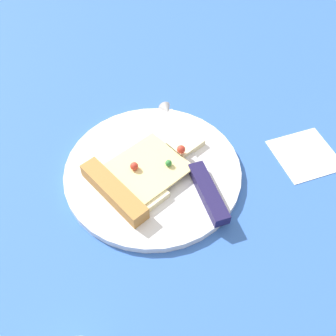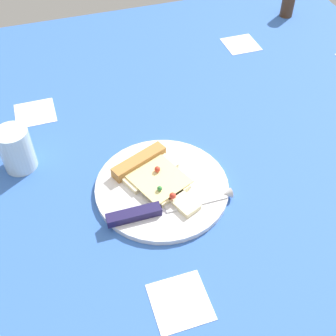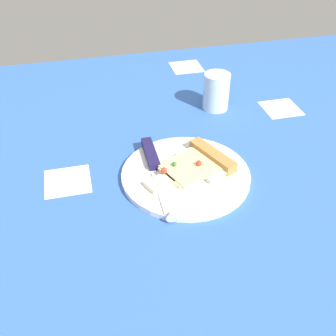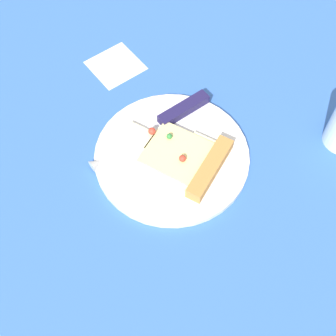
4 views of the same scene
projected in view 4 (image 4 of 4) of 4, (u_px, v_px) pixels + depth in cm
name	position (u px, v px, depth cm)	size (l,w,h in cm)	color
ground_plane	(164.00, 194.00, 72.79)	(140.23, 140.23, 3.00)	#3360B7
plate	(172.00, 156.00, 74.25)	(25.83, 25.83, 1.13)	silver
pizza_slice	(186.00, 158.00, 72.44)	(14.55, 19.06, 2.56)	beige
knife	(163.00, 122.00, 76.41)	(24.02, 2.35, 2.45)	silver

